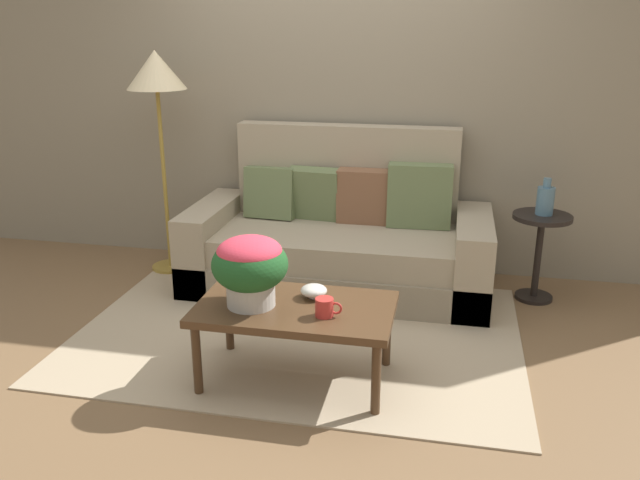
{
  "coord_description": "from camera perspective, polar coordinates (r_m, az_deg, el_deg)",
  "views": [
    {
      "loc": [
        0.86,
        -3.47,
        1.8
      ],
      "look_at": [
        0.11,
        0.11,
        0.57
      ],
      "focal_mm": 36.35,
      "sensor_mm": 36.0,
      "label": 1
    }
  ],
  "objects": [
    {
      "name": "side_table",
      "position": [
        4.57,
        18.77,
        -0.13
      ],
      "size": [
        0.38,
        0.38,
        0.6
      ],
      "color": "black",
      "rests_on": "ground"
    },
    {
      "name": "wall_back",
      "position": [
        4.88,
        1.68,
        13.95
      ],
      "size": [
        6.4,
        0.12,
        2.81
      ],
      "primitive_type": "cube",
      "color": "gray",
      "rests_on": "ground"
    },
    {
      "name": "snack_bowl",
      "position": [
        3.4,
        -0.55,
        -4.49
      ],
      "size": [
        0.14,
        0.14,
        0.07
      ],
      "color": "silver",
      "rests_on": "coffee_table"
    },
    {
      "name": "table_vase",
      "position": [
        4.5,
        19.22,
        3.36
      ],
      "size": [
        0.11,
        0.11,
        0.24
      ],
      "color": "slate",
      "rests_on": "side_table"
    },
    {
      "name": "couch",
      "position": [
        4.61,
        1.79,
        -0.03
      ],
      "size": [
        2.09,
        0.93,
        1.1
      ],
      "color": "gray",
      "rests_on": "ground"
    },
    {
      "name": "potted_plant",
      "position": [
        3.27,
        -6.19,
        -2.19
      ],
      "size": [
        0.39,
        0.39,
        0.36
      ],
      "color": "#B7B2A8",
      "rests_on": "coffee_table"
    },
    {
      "name": "area_rug",
      "position": [
        4.0,
        -1.9,
        -8.13
      ],
      "size": [
        2.65,
        1.87,
        0.01
      ],
      "primitive_type": "cube",
      "color": "tan",
      "rests_on": "ground"
    },
    {
      "name": "ground_plane",
      "position": [
        4.0,
        -1.89,
        -8.18
      ],
      "size": [
        14.0,
        14.0,
        0.0
      ],
      "primitive_type": "plane",
      "color": "brown"
    },
    {
      "name": "coffee_table",
      "position": [
        3.35,
        -2.19,
        -6.48
      ],
      "size": [
        1.01,
        0.59,
        0.43
      ],
      "color": "#442D1B",
      "rests_on": "ground"
    },
    {
      "name": "floor_lamp",
      "position": [
        4.81,
        -14.18,
        13.28
      ],
      "size": [
        0.42,
        0.42,
        1.62
      ],
      "color": "olive",
      "rests_on": "ground"
    },
    {
      "name": "coffee_mug",
      "position": [
        3.19,
        0.45,
        -5.95
      ],
      "size": [
        0.14,
        0.09,
        0.09
      ],
      "color": "red",
      "rests_on": "coffee_table"
    }
  ]
}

